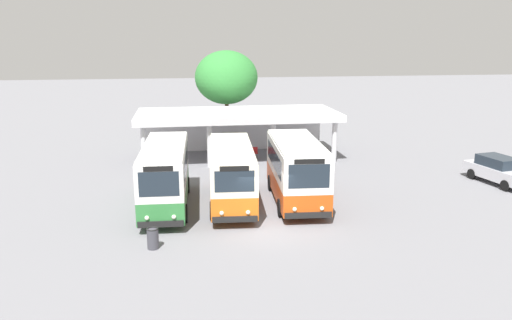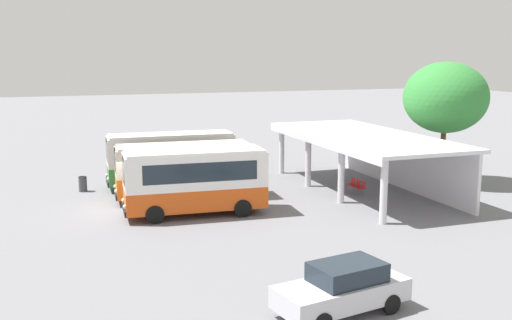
{
  "view_description": "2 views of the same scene",
  "coord_description": "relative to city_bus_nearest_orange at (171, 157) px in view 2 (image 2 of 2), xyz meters",
  "views": [
    {
      "loc": [
        -3.64,
        -21.41,
        8.53
      ],
      "look_at": [
        0.2,
        4.11,
        2.19
      ],
      "focal_mm": 34.82,
      "sensor_mm": 36.0,
      "label": 1
    },
    {
      "loc": [
        30.85,
        -3.51,
        8.07
      ],
      "look_at": [
        1.03,
        7.01,
        2.4
      ],
      "focal_mm": 41.69,
      "sensor_mm": 36.0,
      "label": 2
    }
  ],
  "objects": [
    {
      "name": "ground_plane",
      "position": [
        4.6,
        -3.48,
        -1.82
      ],
      "size": [
        180.0,
        180.0,
        0.0
      ],
      "primitive_type": "plane",
      "color": "slate"
    },
    {
      "name": "waiting_chair_second_from_end",
      "position": [
        5.53,
        9.78,
        -1.29
      ],
      "size": [
        0.45,
        0.45,
        0.86
      ],
      "color": "slate",
      "rests_on": "ground"
    },
    {
      "name": "parked_car_flank",
      "position": [
        19.73,
        1.45,
        -0.99
      ],
      "size": [
        2.5,
        4.54,
        1.62
      ],
      "color": "black",
      "rests_on": "ground"
    },
    {
      "name": "city_bus_nearest_orange",
      "position": [
        0.0,
        0.0,
        0.0
      ],
      "size": [
        2.48,
        7.8,
        3.29
      ],
      "color": "black",
      "rests_on": "ground"
    },
    {
      "name": "terminal_canopy",
      "position": [
        4.91,
        11.13,
        0.85
      ],
      "size": [
        14.37,
        6.14,
        3.4
      ],
      "color": "silver",
      "rests_on": "ground"
    },
    {
      "name": "city_bus_second_in_row",
      "position": [
        3.41,
        0.03,
        -0.08
      ],
      "size": [
        2.66,
        7.68,
        3.13
      ],
      "color": "black",
      "rests_on": "ground"
    },
    {
      "name": "litter_bin_apron",
      "position": [
        -0.43,
        -5.24,
        -1.36
      ],
      "size": [
        0.49,
        0.49,
        0.9
      ],
      "color": "#3F3F47",
      "rests_on": "ground"
    },
    {
      "name": "waiting_chair_middle_seat",
      "position": [
        6.08,
        9.81,
        -1.29
      ],
      "size": [
        0.45,
        0.45,
        0.86
      ],
      "color": "slate",
      "rests_on": "ground"
    },
    {
      "name": "waiting_chair_end_by_column",
      "position": [
        4.97,
        9.76,
        -1.29
      ],
      "size": [
        0.45,
        0.45,
        0.86
      ],
      "color": "slate",
      "rests_on": "ground"
    },
    {
      "name": "city_bus_middle_cream",
      "position": [
        6.83,
        -0.16,
        0.02
      ],
      "size": [
        2.78,
        7.25,
        3.33
      ],
      "color": "black",
      "rests_on": "ground"
    },
    {
      "name": "roadside_tree_behind_canopy",
      "position": [
        4.68,
        16.3,
        3.57
      ],
      "size": [
        5.17,
        5.17,
        7.6
      ],
      "color": "brown",
      "rests_on": "ground"
    }
  ]
}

